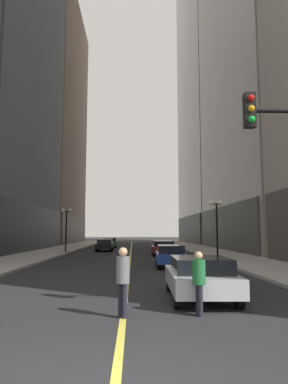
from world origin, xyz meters
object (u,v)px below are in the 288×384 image
(street_lamp_right_mid, at_px, (217,216))
(car_maroon, at_px, (163,247))
(car_silver, at_px, (200,276))
(street_lamp_left_far, at_px, (66,220))
(car_green, at_px, (110,242))
(car_blue, at_px, (170,255))
(pedestrian_in_green_parka, at_px, (199,278))
(car_black, at_px, (105,244))
(pedestrian_in_grey_suit, at_px, (123,276))

(street_lamp_right_mid, bearing_deg, car_maroon, 120.46)
(car_silver, xyz_separation_m, street_lamp_right_mid, (4.02, 14.12, 2.54))
(street_lamp_left_far, bearing_deg, car_green, 75.36)
(car_blue, height_order, street_lamp_right_mid, street_lamp_right_mid)
(car_maroon, height_order, pedestrian_in_green_parka, pedestrian_in_green_parka)
(car_black, xyz_separation_m, pedestrian_in_green_parka, (4.85, -29.98, 0.22))
(car_silver, xyz_separation_m, pedestrian_in_green_parka, (-0.44, -2.18, 0.22))
(car_black, relative_size, car_green, 1.03)
(car_blue, bearing_deg, street_lamp_left_far, 123.37)
(car_blue, bearing_deg, pedestrian_in_grey_suit, -101.60)
(car_blue, bearing_deg, car_maroon, 87.58)
(car_blue, height_order, car_black, same)
(car_silver, xyz_separation_m, street_lamp_left_far, (-8.78, 23.43, 2.54))
(street_lamp_right_mid, bearing_deg, car_green, 112.57)
(car_silver, height_order, pedestrian_in_green_parka, pedestrian_in_green_parka)
(car_maroon, xyz_separation_m, car_black, (-5.84, 7.78, -0.00))
(pedestrian_in_grey_suit, bearing_deg, car_maroon, 82.51)
(car_maroon, height_order, street_lamp_left_far, street_lamp_left_far)
(car_blue, relative_size, car_maroon, 0.87)
(car_maroon, xyz_separation_m, street_lamp_left_far, (-9.33, 3.40, 2.54))
(car_blue, xyz_separation_m, street_lamp_left_far, (-8.90, 13.52, 2.54))
(car_blue, xyz_separation_m, pedestrian_in_grey_suit, (-2.51, -12.24, 0.30))
(car_black, bearing_deg, car_silver, -79.24)
(car_blue, relative_size, street_lamp_right_mid, 0.92)
(car_maroon, distance_m, pedestrian_in_grey_suit, 22.55)
(pedestrian_in_green_parka, relative_size, street_lamp_left_far, 0.37)
(pedestrian_in_green_parka, bearing_deg, street_lamp_left_far, 108.04)
(car_black, bearing_deg, car_blue, -73.17)
(street_lamp_left_far, distance_m, street_lamp_right_mid, 15.83)
(pedestrian_in_grey_suit, relative_size, pedestrian_in_green_parka, 1.07)
(car_silver, xyz_separation_m, car_blue, (0.12, 9.92, -0.00))
(car_blue, xyz_separation_m, car_maroon, (0.43, 10.11, 0.01))
(street_lamp_left_far, bearing_deg, car_maroon, -20.05)
(car_silver, height_order, car_blue, same)
(pedestrian_in_grey_suit, bearing_deg, street_lamp_left_far, 103.93)
(street_lamp_left_far, bearing_deg, pedestrian_in_grey_suit, -76.07)
(pedestrian_in_green_parka, distance_m, street_lamp_right_mid, 17.06)
(car_silver, distance_m, street_lamp_right_mid, 14.90)
(car_blue, height_order, car_maroon, same)
(car_green, height_order, pedestrian_in_green_parka, pedestrian_in_green_parka)
(pedestrian_in_grey_suit, height_order, pedestrian_in_green_parka, pedestrian_in_grey_suit)
(car_silver, height_order, pedestrian_in_grey_suit, pedestrian_in_grey_suit)
(car_silver, distance_m, car_green, 37.01)
(car_green, bearing_deg, pedestrian_in_grey_suit, -85.68)
(car_silver, relative_size, pedestrian_in_grey_suit, 2.43)
(car_green, xyz_separation_m, street_lamp_right_mid, (9.35, -22.50, 2.54))
(car_green, xyz_separation_m, pedestrian_in_green_parka, (4.89, -38.80, 0.22))
(car_green, xyz_separation_m, pedestrian_in_grey_suit, (2.94, -38.95, 0.29))
(car_maroon, distance_m, pedestrian_in_green_parka, 22.23)
(pedestrian_in_green_parka, bearing_deg, pedestrian_in_grey_suit, -175.70)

